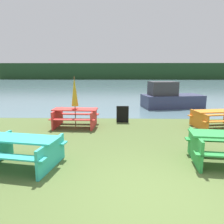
% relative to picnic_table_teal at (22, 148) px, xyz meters
% --- Properties ---
extents(ground_plane, '(60.00, 60.00, 0.00)m').
position_rel_picnic_table_teal_xyz_m(ground_plane, '(3.10, -1.28, -0.45)').
color(ground_plane, '#516633').
extents(water, '(60.00, 50.00, 0.00)m').
position_rel_picnic_table_teal_xyz_m(water, '(3.10, 30.41, -0.45)').
color(water, slate).
rests_on(water, ground_plane).
extents(far_treeline, '(80.00, 1.60, 4.00)m').
position_rel_picnic_table_teal_xyz_m(far_treeline, '(3.10, 50.41, 1.55)').
color(far_treeline, '#1E3D1E').
rests_on(far_treeline, water).
extents(picnic_table_teal, '(2.05, 1.67, 0.72)m').
position_rel_picnic_table_teal_xyz_m(picnic_table_teal, '(0.00, 0.00, 0.00)').
color(picnic_table_teal, '#33B7A8').
rests_on(picnic_table_teal, ground_plane).
extents(picnic_table_green, '(1.68, 1.54, 0.79)m').
position_rel_picnic_table_teal_xyz_m(picnic_table_green, '(5.00, 0.27, 0.02)').
color(picnic_table_green, green).
rests_on(picnic_table_green, ground_plane).
extents(picnic_table_orange, '(2.08, 1.66, 0.72)m').
position_rel_picnic_table_teal_xyz_m(picnic_table_orange, '(6.47, 3.80, -0.01)').
color(picnic_table_orange, orange).
rests_on(picnic_table_orange, ground_plane).
extents(picnic_table_red, '(1.89, 1.46, 0.76)m').
position_rel_picnic_table_teal_xyz_m(picnic_table_red, '(0.60, 3.82, 0.01)').
color(picnic_table_red, red).
rests_on(picnic_table_red, ground_plane).
extents(umbrella_gold, '(0.28, 0.28, 2.09)m').
position_rel_picnic_table_teal_xyz_m(umbrella_gold, '(0.60, 3.82, 1.03)').
color(umbrella_gold, brown).
rests_on(umbrella_gold, ground_plane).
extents(boat, '(3.95, 2.35, 1.64)m').
position_rel_picnic_table_teal_xyz_m(boat, '(5.69, 8.79, 0.15)').
color(boat, '#333856').
rests_on(boat, water).
extents(signboard, '(0.55, 0.08, 0.75)m').
position_rel_picnic_table_teal_xyz_m(signboard, '(2.60, 4.63, -0.08)').
color(signboard, black).
rests_on(signboard, ground_plane).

